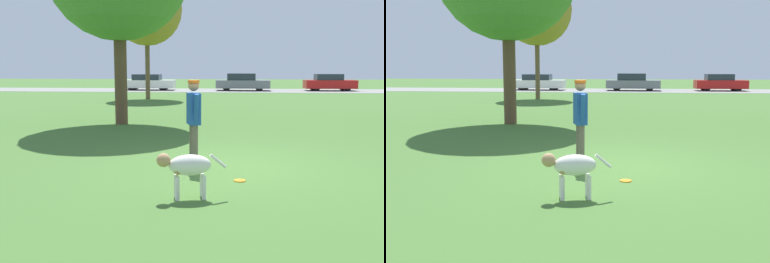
{
  "view_description": "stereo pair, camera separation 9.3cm",
  "coord_description": "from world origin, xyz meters",
  "views": [
    {
      "loc": [
        0.04,
        -9.07,
        2.06
      ],
      "look_at": [
        -0.65,
        -1.22,
        0.9
      ],
      "focal_mm": 42.0,
      "sensor_mm": 36.0,
      "label": 1
    },
    {
      "loc": [
        0.14,
        -9.06,
        2.06
      ],
      "look_at": [
        -0.65,
        -1.22,
        0.9
      ],
      "focal_mm": 42.0,
      "sensor_mm": 36.0,
      "label": 2
    }
  ],
  "objects": [
    {
      "name": "parked_car_red",
      "position": [
        8.04,
        28.85,
        0.67
      ],
      "size": [
        4.16,
        1.79,
        1.38
      ],
      "rotation": [
        0.0,
        0.0,
        0.03
      ],
      "color": "red",
      "rests_on": "ground_plane"
    },
    {
      "name": "far_road_strip",
      "position": [
        0.0,
        28.46,
        0.01
      ],
      "size": [
        120.0,
        6.0,
        0.01
      ],
      "color": "gray",
      "rests_on": "ground_plane"
    },
    {
      "name": "tree_far_left",
      "position": [
        -5.2,
        18.72,
        5.42
      ],
      "size": [
        4.35,
        4.35,
        7.61
      ],
      "color": "brown",
      "rests_on": "ground_plane"
    },
    {
      "name": "parked_car_white",
      "position": [
        -7.03,
        28.66,
        0.65
      ],
      "size": [
        4.47,
        1.95,
        1.33
      ],
      "rotation": [
        0.0,
        0.0,
        -0.03
      ],
      "color": "white",
      "rests_on": "ground_plane"
    },
    {
      "name": "dog",
      "position": [
        -0.64,
        -2.31,
        0.51
      ],
      "size": [
        1.1,
        0.47,
        0.73
      ],
      "rotation": [
        0.0,
        0.0,
        3.38
      ],
      "color": "silver",
      "rests_on": "ground_plane"
    },
    {
      "name": "person",
      "position": [
        -0.71,
        -0.15,
        1.06
      ],
      "size": [
        0.32,
        0.66,
        1.78
      ],
      "rotation": [
        0.0,
        0.0,
        -1.27
      ],
      "color": "#665B4C",
      "rests_on": "ground_plane"
    },
    {
      "name": "parked_car_grey",
      "position": [
        0.92,
        28.47,
        0.69
      ],
      "size": [
        4.48,
        2.03,
        1.42
      ],
      "rotation": [
        0.0,
        0.0,
        -0.04
      ],
      "color": "slate",
      "rests_on": "ground_plane"
    },
    {
      "name": "frisbee",
      "position": [
        0.21,
        -1.16,
        0.01
      ],
      "size": [
        0.21,
        0.21,
        0.02
      ],
      "color": "orange",
      "rests_on": "ground_plane"
    },
    {
      "name": "ground_plane",
      "position": [
        0.0,
        0.0,
        0.0
      ],
      "size": [
        120.0,
        120.0,
        0.0
      ],
      "primitive_type": "plane",
      "color": "#426B2D"
    }
  ]
}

